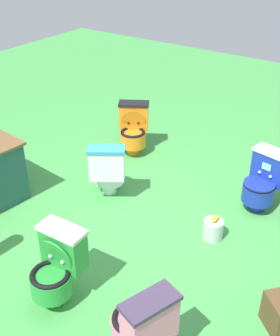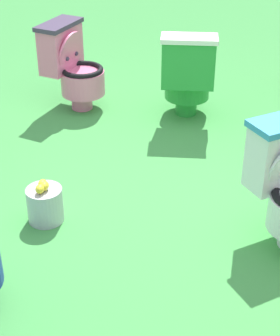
{
  "view_description": "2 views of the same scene",
  "coord_description": "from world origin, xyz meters",
  "px_view_note": "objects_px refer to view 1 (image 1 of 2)",
  "views": [
    {
      "loc": [
        -3.09,
        -2.17,
        3.09
      ],
      "look_at": [
        0.41,
        0.26,
        0.55
      ],
      "focal_mm": 46.46,
      "sensor_mm": 36.0,
      "label": 1
    },
    {
      "loc": [
        3.11,
        0.2,
        2.05
      ],
      "look_at": [
        0.31,
        -0.14,
        0.36
      ],
      "focal_mm": 59.93,
      "sensor_mm": 36.0,
      "label": 2
    }
  ],
  "objects_px": {
    "lemon_bucket": "(213,229)",
    "toilet_blue": "(264,181)",
    "toilet_white": "(108,169)",
    "toilet_orange": "(133,128)",
    "toilet_green": "(57,266)",
    "toilet_pink": "(141,324)"
  },
  "relations": [
    {
      "from": "toilet_pink",
      "to": "lemon_bucket",
      "type": "relative_size",
      "value": 2.63
    },
    {
      "from": "toilet_green",
      "to": "lemon_bucket",
      "type": "bearing_deg",
      "value": -118.71
    },
    {
      "from": "toilet_white",
      "to": "lemon_bucket",
      "type": "relative_size",
      "value": 2.63
    },
    {
      "from": "toilet_blue",
      "to": "lemon_bucket",
      "type": "height_order",
      "value": "toilet_blue"
    },
    {
      "from": "toilet_white",
      "to": "toilet_orange",
      "type": "bearing_deg",
      "value": 76.66
    },
    {
      "from": "toilet_green",
      "to": "toilet_blue",
      "type": "bearing_deg",
      "value": -114.62
    },
    {
      "from": "lemon_bucket",
      "to": "toilet_blue",
      "type": "bearing_deg",
      "value": -13.97
    },
    {
      "from": "toilet_blue",
      "to": "toilet_white",
      "type": "bearing_deg",
      "value": 37.71
    },
    {
      "from": "toilet_white",
      "to": "toilet_orange",
      "type": "xyz_separation_m",
      "value": [
        1.12,
        0.42,
        0.0
      ]
    },
    {
      "from": "toilet_pink",
      "to": "toilet_orange",
      "type": "xyz_separation_m",
      "value": [
        2.78,
        2.06,
        0.0
      ]
    },
    {
      "from": "toilet_pink",
      "to": "toilet_green",
      "type": "bearing_deg",
      "value": 103.68
    },
    {
      "from": "toilet_orange",
      "to": "toilet_pink",
      "type": "bearing_deg",
      "value": 95.73
    },
    {
      "from": "toilet_white",
      "to": "toilet_orange",
      "type": "relative_size",
      "value": 1.0
    },
    {
      "from": "toilet_pink",
      "to": "toilet_blue",
      "type": "distance_m",
      "value": 2.49
    },
    {
      "from": "toilet_pink",
      "to": "toilet_white",
      "type": "bearing_deg",
      "value": 63.7
    },
    {
      "from": "toilet_blue",
      "to": "lemon_bucket",
      "type": "bearing_deg",
      "value": 86.79
    },
    {
      "from": "toilet_pink",
      "to": "toilet_orange",
      "type": "height_order",
      "value": "same"
    },
    {
      "from": "toilet_orange",
      "to": "lemon_bucket",
      "type": "xyz_separation_m",
      "value": [
        -1.12,
        -1.86,
        -0.26
      ]
    },
    {
      "from": "toilet_green",
      "to": "toilet_white",
      "type": "relative_size",
      "value": 1.0
    },
    {
      "from": "toilet_orange",
      "to": "toilet_green",
      "type": "bearing_deg",
      "value": 81.24
    },
    {
      "from": "toilet_orange",
      "to": "toilet_white",
      "type": "bearing_deg",
      "value": 79.77
    },
    {
      "from": "toilet_pink",
      "to": "toilet_blue",
      "type": "bearing_deg",
      "value": 18.75
    }
  ]
}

